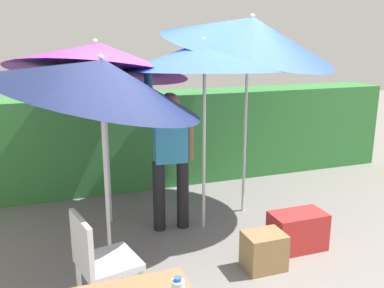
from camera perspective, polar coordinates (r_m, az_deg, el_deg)
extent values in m
plane|color=gray|center=(4.50, 1.32, -14.61)|extent=(24.00, 24.00, 0.00)
cube|color=#38843D|center=(6.33, -6.10, 0.67)|extent=(8.00, 0.70, 1.37)
cylinder|color=silver|center=(5.20, 7.27, 1.44)|extent=(0.04, 0.04, 2.05)
cone|color=blue|center=(5.11, 7.97, 14.80)|extent=(2.17, 2.12, 1.03)
sphere|color=silver|center=(5.15, 8.30, 16.99)|extent=(0.05, 0.05, 0.05)
cylinder|color=silver|center=(4.98, -11.49, -0.92)|extent=(0.04, 0.04, 1.78)
cone|color=purple|center=(4.83, -12.56, 11.34)|extent=(2.07, 2.03, 0.97)
sphere|color=silver|center=(4.84, -13.12, 13.57)|extent=(0.05, 0.05, 0.05)
cylinder|color=silver|center=(3.95, -11.63, -5.82)|extent=(0.04, 0.04, 1.68)
cone|color=#19234C|center=(3.77, -12.31, 8.78)|extent=(1.92, 1.88, 0.85)
sphere|color=silver|center=(3.79, -12.37, 11.53)|extent=(0.05, 0.05, 0.05)
cylinder|color=silver|center=(4.72, 1.65, -1.15)|extent=(0.04, 0.04, 1.83)
cone|color=blue|center=(4.55, 1.66, 11.94)|extent=(1.77, 1.78, 0.42)
sphere|color=silver|center=(4.55, 1.58, 14.14)|extent=(0.05, 0.05, 0.05)
cylinder|color=black|center=(4.84, -4.53, -7.14)|extent=(0.14, 0.14, 0.82)
cylinder|color=black|center=(4.89, -1.27, -6.87)|extent=(0.14, 0.14, 0.82)
cube|color=#338EC6|center=(4.65, -3.00, 0.92)|extent=(0.38, 0.25, 0.56)
sphere|color=#8C6647|center=(4.58, -3.06, 5.67)|extent=(0.22, 0.22, 0.22)
cylinder|color=#338EC6|center=(4.52, -5.96, 6.92)|extent=(0.10, 0.10, 0.56)
cylinder|color=#8C6647|center=(4.71, -0.25, 0.85)|extent=(0.10, 0.10, 0.52)
cylinder|color=silver|center=(3.81, -9.45, -16.87)|extent=(0.04, 0.04, 0.44)
cylinder|color=silver|center=(3.71, -15.15, -18.16)|extent=(0.04, 0.04, 0.44)
cube|color=silver|center=(3.47, -11.35, -15.59)|extent=(0.53, 0.53, 0.05)
cube|color=silver|center=(3.31, -14.86, -12.94)|extent=(0.14, 0.44, 0.40)
cube|color=red|center=(4.63, 14.23, -11.45)|extent=(0.58, 0.33, 0.40)
cube|color=#9E7A4C|center=(4.21, 9.80, -14.20)|extent=(0.38, 0.30, 0.36)
cylinder|color=#2D60B7|center=(2.27, -1.97, -17.98)|extent=(0.04, 0.04, 0.02)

